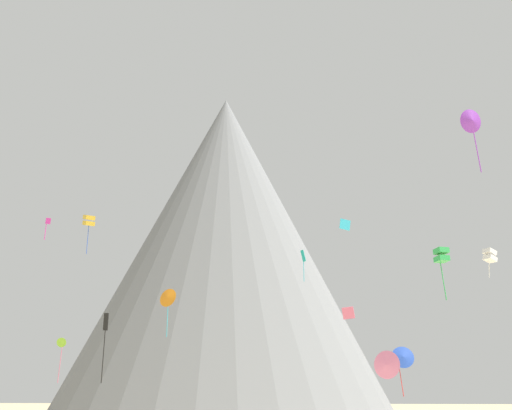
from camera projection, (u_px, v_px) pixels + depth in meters
name	position (u px, v px, depth m)	size (l,w,h in m)	color
rock_massif	(221.00, 257.00, 145.19)	(87.86, 87.86, 65.37)	slate
kite_lime_low	(61.00, 344.00, 90.37)	(1.28, 0.70, 5.67)	#8CD133
kite_white_mid	(490.00, 256.00, 74.25)	(1.58, 1.56, 3.07)	white
kite_black_low	(105.00, 334.00, 61.29)	(0.57, 0.42, 5.98)	black
kite_magenta_mid	(47.00, 225.00, 83.19)	(0.65, 0.35, 2.66)	#D1339E
kite_orange_mid	(168.00, 298.00, 85.60)	(2.47, 1.65, 5.88)	orange
kite_green_mid	(442.00, 256.00, 62.10)	(1.40, 1.42, 4.64)	green
kite_pink_low	(386.00, 365.00, 64.97)	(2.44, 1.45, 2.59)	pink
kite_violet_mid	(472.00, 121.00, 56.39)	(1.99, 1.29, 5.31)	purple
kite_rainbow_low	(348.00, 313.00, 65.71)	(1.25, 0.65, 1.16)	#E5668C
kite_teal_mid	(303.00, 260.00, 85.57)	(0.69, 0.56, 3.86)	teal
kite_gold_high	(89.00, 221.00, 97.76)	(1.94, 1.95, 5.57)	gold
kite_cyan_mid	(345.00, 225.00, 62.62)	(1.03, 0.50, 1.08)	#33BCDB
kite_blue_low	(403.00, 357.00, 76.55)	(2.57, 1.28, 5.35)	blue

